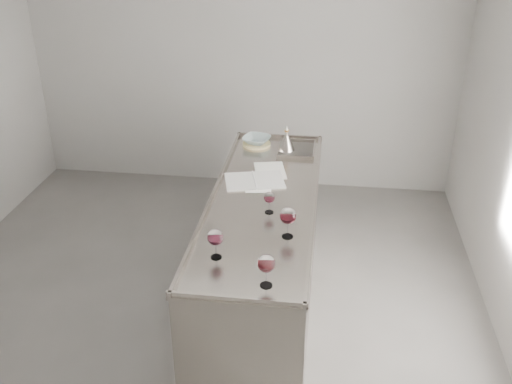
# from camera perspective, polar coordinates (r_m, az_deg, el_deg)

# --- Properties ---
(room_shell) EXTENTS (4.54, 5.04, 2.84)m
(room_shell) POSITION_cam_1_polar(r_m,az_deg,el_deg) (3.72, -7.47, 3.95)
(room_shell) COLOR #585653
(room_shell) RESTS_ON ground
(counter) EXTENTS (0.77, 2.42, 0.97)m
(counter) POSITION_cam_1_polar(r_m,az_deg,el_deg) (4.34, 0.70, -6.14)
(counter) COLOR gray
(counter) RESTS_ON ground
(wine_glass_left) EXTENTS (0.10, 0.10, 0.19)m
(wine_glass_left) POSITION_cam_1_polar(r_m,az_deg,el_deg) (3.38, -4.07, -4.61)
(wine_glass_left) COLOR white
(wine_glass_left) RESTS_ON counter
(wine_glass_middle) EXTENTS (0.10, 0.10, 0.20)m
(wine_glass_middle) POSITION_cam_1_polar(r_m,az_deg,el_deg) (3.13, 1.04, -7.24)
(wine_glass_middle) COLOR white
(wine_glass_middle) RESTS_ON counter
(wine_glass_right) EXTENTS (0.11, 0.11, 0.21)m
(wine_glass_right) POSITION_cam_1_polar(r_m,az_deg,el_deg) (3.58, 3.22, -2.47)
(wine_glass_right) COLOR white
(wine_glass_right) RESTS_ON counter
(wine_glass_small) EXTENTS (0.08, 0.08, 0.15)m
(wine_glass_small) POSITION_cam_1_polar(r_m,az_deg,el_deg) (3.87, 1.34, -0.63)
(wine_glass_small) COLOR white
(wine_glass_small) RESTS_ON counter
(notebook) EXTENTS (0.50, 0.41, 0.02)m
(notebook) POSITION_cam_1_polar(r_m,az_deg,el_deg) (4.35, -0.14, 1.14)
(notebook) COLOR white
(notebook) RESTS_ON counter
(loose_paper_top) EXTENTS (0.30, 0.38, 0.00)m
(loose_paper_top) POSITION_cam_1_polar(r_m,az_deg,el_deg) (4.52, 1.40, 2.16)
(loose_paper_top) COLOR white
(loose_paper_top) RESTS_ON counter
(loose_paper_under) EXTENTS (0.22, 0.29, 0.00)m
(loose_paper_under) POSITION_cam_1_polar(r_m,az_deg,el_deg) (4.29, 0.25, 0.73)
(loose_paper_under) COLOR white
(loose_paper_under) RESTS_ON counter
(trivet) EXTENTS (0.30, 0.30, 0.02)m
(trivet) POSITION_cam_1_polar(r_m,az_deg,el_deg) (5.01, 0.06, 4.83)
(trivet) COLOR beige
(trivet) RESTS_ON counter
(ceramic_bowl) EXTENTS (0.29, 0.29, 0.06)m
(ceramic_bowl) POSITION_cam_1_polar(r_m,az_deg,el_deg) (4.99, 0.06, 5.24)
(ceramic_bowl) COLOR #96ACAE
(ceramic_bowl) RESTS_ON trivet
(wine_funnel) EXTENTS (0.15, 0.15, 0.23)m
(wine_funnel) POSITION_cam_1_polar(r_m,az_deg,el_deg) (4.89, 3.06, 4.99)
(wine_funnel) COLOR #A49C92
(wine_funnel) RESTS_ON counter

